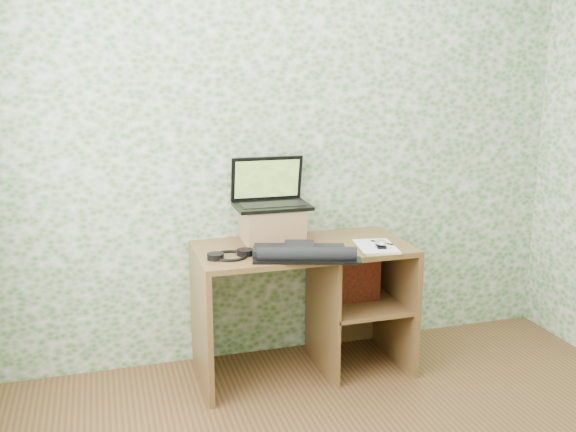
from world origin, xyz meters
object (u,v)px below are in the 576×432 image
object	(u,v)px
notepad	(376,247)
desk	(314,288)
laptop	(270,195)
riser	(272,225)
keyboard	(303,253)

from	to	relation	value
notepad	desk	bearing A→B (deg)	157.92
desk	laptop	world-z (taller)	laptop
riser	laptop	xyz separation A→B (m)	(-0.00, 0.05, 0.17)
riser	laptop	distance (m)	0.17
desk	riser	size ratio (longest dim) A/B	3.62
riser	laptop	bearing A→B (deg)	90.00
riser	notepad	xyz separation A→B (m)	(0.52, -0.30, -0.09)
desk	keyboard	distance (m)	0.41
notepad	laptop	bearing A→B (deg)	155.51
laptop	keyboard	xyz separation A→B (m)	(0.07, -0.40, -0.24)
riser	keyboard	distance (m)	0.37
riser	laptop	world-z (taller)	laptop
desk	laptop	bearing A→B (deg)	143.42
riser	notepad	bearing A→B (deg)	-29.84
keyboard	riser	bearing A→B (deg)	118.22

